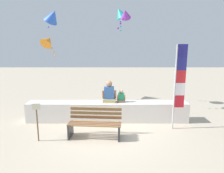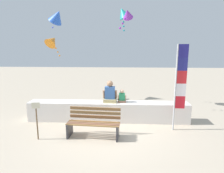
{
  "view_description": "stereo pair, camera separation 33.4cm",
  "coord_description": "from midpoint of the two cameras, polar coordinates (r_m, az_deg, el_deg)",
  "views": [
    {
      "loc": [
        0.18,
        -6.29,
        2.82
      ],
      "look_at": [
        0.15,
        1.07,
        1.33
      ],
      "focal_mm": 32.67,
      "sensor_mm": 36.0,
      "label": 1
    },
    {
      "loc": [
        0.51,
        -6.28,
        2.82
      ],
      "look_at": [
        0.15,
        1.07,
        1.33
      ],
      "focal_mm": 32.67,
      "sensor_mm": 36.0,
      "label": 2
    }
  ],
  "objects": [
    {
      "name": "seawall_ledge",
      "position": [
        7.76,
        0.15,
        -6.98
      ],
      "size": [
        6.0,
        0.63,
        0.73
      ],
      "primitive_type": "cube",
      "color": "silver",
      "rests_on": "ground"
    },
    {
      "name": "kite_purple",
      "position": [
        8.56,
        5.54,
        19.53
      ],
      "size": [
        0.59,
        0.6,
        0.85
      ],
      "color": "purple"
    },
    {
      "name": "flag_banner",
      "position": [
        6.99,
        19.58,
        1.22
      ],
      "size": [
        0.37,
        0.05,
        2.86
      ],
      "color": "#B7B7BC",
      "rests_on": "ground"
    },
    {
      "name": "kite_blue",
      "position": [
        10.84,
        -14.25,
        18.47
      ],
      "size": [
        1.13,
        1.06,
        1.02
      ],
      "color": "blue"
    },
    {
      "name": "kite_teal",
      "position": [
        9.56,
        4.18,
        19.79
      ],
      "size": [
        0.7,
        0.73,
        1.07
      ],
      "color": "teal"
    },
    {
      "name": "ground_plane",
      "position": [
        6.9,
        -0.28,
        -12.65
      ],
      "size": [
        40.0,
        40.0,
        0.0
      ],
      "primitive_type": "plane",
      "color": "#BEAE96"
    },
    {
      "name": "kite_orange",
      "position": [
        10.71,
        -15.47,
        12.19
      ],
      "size": [
        0.84,
        0.92,
        1.14
      ],
      "color": "orange"
    },
    {
      "name": "person_child",
      "position": [
        7.62,
        4.07,
        -3.03
      ],
      "size": [
        0.32,
        0.23,
        0.49
      ],
      "color": "brown",
      "rests_on": "seawall_ledge"
    },
    {
      "name": "person_adult",
      "position": [
        7.59,
        0.67,
        -2.06
      ],
      "size": [
        0.53,
        0.39,
        0.82
      ],
      "color": "tan",
      "rests_on": "seawall_ledge"
    },
    {
      "name": "park_bench",
      "position": [
        6.49,
        -3.63,
        -10.3
      ],
      "size": [
        1.68,
        0.73,
        0.88
      ],
      "color": "olive",
      "rests_on": "ground"
    },
    {
      "name": "sign_post",
      "position": [
        6.5,
        -18.95,
        -8.24
      ],
      "size": [
        0.24,
        0.05,
        1.17
      ],
      "color": "brown",
      "rests_on": "ground"
    }
  ]
}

